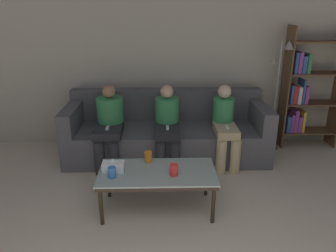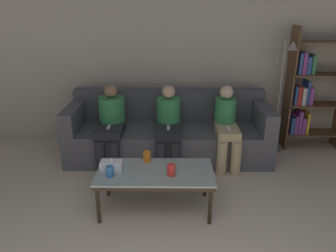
# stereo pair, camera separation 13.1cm
# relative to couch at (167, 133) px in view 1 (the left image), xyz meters

# --- Properties ---
(wall_back) EXTENTS (12.00, 0.06, 2.60)m
(wall_back) POSITION_rel_couch_xyz_m (0.00, 0.54, 0.98)
(wall_back) COLOR #B7B2A3
(wall_back) RESTS_ON ground_plane
(couch) EXTENTS (2.76, 0.94, 0.89)m
(couch) POSITION_rel_couch_xyz_m (0.00, 0.00, 0.00)
(couch) COLOR #515156
(couch) RESTS_ON ground_plane
(coffee_table) EXTENTS (1.19, 0.60, 0.44)m
(coffee_table) POSITION_rel_couch_xyz_m (-0.12, -1.36, 0.08)
(coffee_table) COLOR #8C9E99
(coffee_table) RESTS_ON ground_plane
(cup_near_left) EXTENTS (0.08, 0.08, 0.11)m
(cup_near_left) POSITION_rel_couch_xyz_m (-0.56, -1.47, 0.18)
(cup_near_left) COLOR #3372BF
(cup_near_left) RESTS_ON coffee_table
(cup_near_right) EXTENTS (0.08, 0.08, 0.12)m
(cup_near_right) POSITION_rel_couch_xyz_m (-0.22, -1.13, 0.18)
(cup_near_right) COLOR orange
(cup_near_right) RESTS_ON coffee_table
(cup_far_center) EXTENTS (0.08, 0.08, 0.12)m
(cup_far_center) POSITION_rel_couch_xyz_m (0.04, -1.44, 0.18)
(cup_far_center) COLOR red
(cup_far_center) RESTS_ON coffee_table
(tissue_box) EXTENTS (0.22, 0.12, 0.13)m
(tissue_box) POSITION_rel_couch_xyz_m (-0.57, -1.34, 0.17)
(tissue_box) COLOR white
(tissue_box) RESTS_ON coffee_table
(bookshelf) EXTENTS (0.82, 0.32, 1.78)m
(bookshelf) POSITION_rel_couch_xyz_m (2.03, 0.31, 0.52)
(bookshelf) COLOR brown
(bookshelf) RESTS_ON ground_plane
(standing_lamp) EXTENTS (0.31, 0.26, 1.59)m
(standing_lamp) POSITION_rel_couch_xyz_m (1.58, 0.17, 0.65)
(standing_lamp) COLOR gray
(standing_lamp) RESTS_ON ground_plane
(seated_person_left_end) EXTENTS (0.35, 0.72, 1.05)m
(seated_person_left_end) POSITION_rel_couch_xyz_m (-0.77, -0.23, 0.25)
(seated_person_left_end) COLOR #28282D
(seated_person_left_end) RESTS_ON ground_plane
(seated_person_mid_left) EXTENTS (0.32, 0.72, 1.05)m
(seated_person_mid_left) POSITION_rel_couch_xyz_m (0.00, -0.26, 0.24)
(seated_person_mid_left) COLOR #28282D
(seated_person_mid_left) RESTS_ON ground_plane
(seated_person_mid_right) EXTENTS (0.31, 0.68, 1.04)m
(seated_person_mid_right) POSITION_rel_couch_xyz_m (0.77, -0.26, 0.23)
(seated_person_mid_right) COLOR tan
(seated_person_mid_right) RESTS_ON ground_plane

